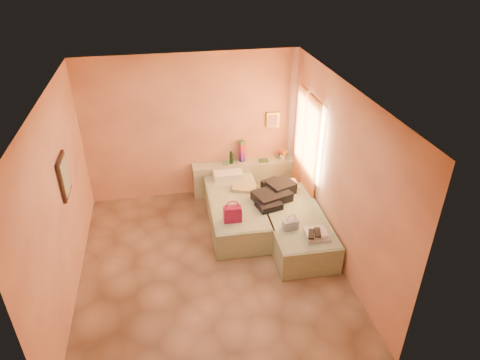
% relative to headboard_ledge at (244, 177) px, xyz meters
% --- Properties ---
extents(ground, '(4.50, 4.50, 0.00)m').
position_rel_headboard_ledge_xyz_m(ground, '(-0.98, -2.10, -0.33)').
color(ground, tan).
rests_on(ground, ground).
extents(room_walls, '(4.02, 4.51, 2.81)m').
position_rel_headboard_ledge_xyz_m(room_walls, '(-0.77, -1.53, 1.46)').
color(room_walls, '#FDB987').
rests_on(room_walls, ground).
extents(headboard_ledge, '(2.05, 0.30, 0.65)m').
position_rel_headboard_ledge_xyz_m(headboard_ledge, '(0.00, 0.00, 0.00)').
color(headboard_ledge, '#B3BB99').
rests_on(headboard_ledge, ground).
extents(bed_left, '(0.94, 2.02, 0.50)m').
position_rel_headboard_ledge_xyz_m(bed_left, '(-0.38, -1.05, -0.08)').
color(bed_left, '#AABD98').
rests_on(bed_left, ground).
extents(bed_right, '(0.94, 2.02, 0.50)m').
position_rel_headboard_ledge_xyz_m(bed_right, '(0.52, -1.70, -0.08)').
color(bed_right, '#AABD98').
rests_on(bed_right, ground).
extents(water_bottle, '(0.08, 0.08, 0.25)m').
position_rel_headboard_ledge_xyz_m(water_bottle, '(-0.26, 0.02, 0.45)').
color(water_bottle, '#12331D').
rests_on(water_bottle, headboard_ledge).
extents(rainbow_box, '(0.13, 0.13, 0.44)m').
position_rel_headboard_ledge_xyz_m(rainbow_box, '(-0.04, 0.07, 0.54)').
color(rainbow_box, '#9D1343').
rests_on(rainbow_box, headboard_ledge).
extents(small_dish, '(0.17, 0.17, 0.03)m').
position_rel_headboard_ledge_xyz_m(small_dish, '(-0.36, 0.01, 0.34)').
color(small_dish, '#549B6C').
rests_on(small_dish, headboard_ledge).
extents(green_book, '(0.18, 0.14, 0.03)m').
position_rel_headboard_ledge_xyz_m(green_book, '(0.38, -0.02, 0.34)').
color(green_book, '#294C2F').
rests_on(green_book, headboard_ledge).
extents(flower_vase, '(0.20, 0.20, 0.25)m').
position_rel_headboard_ledge_xyz_m(flower_vase, '(0.78, -0.00, 0.45)').
color(flower_vase, white).
rests_on(flower_vase, headboard_ledge).
extents(magenta_handbag, '(0.30, 0.18, 0.27)m').
position_rel_headboard_ledge_xyz_m(magenta_handbag, '(-0.54, -1.68, 0.31)').
color(magenta_handbag, '#9D1343').
rests_on(magenta_handbag, bed_left).
extents(khaki_garment, '(0.42, 0.38, 0.06)m').
position_rel_headboard_ledge_xyz_m(khaki_garment, '(-0.19, -0.75, 0.20)').
color(khaki_garment, tan).
rests_on(khaki_garment, bed_left).
extents(clothes_pile, '(0.83, 0.83, 0.20)m').
position_rel_headboard_ledge_xyz_m(clothes_pile, '(0.30, -1.20, 0.28)').
color(clothes_pile, black).
rests_on(clothes_pile, bed_right).
extents(blue_handbag, '(0.26, 0.14, 0.16)m').
position_rel_headboard_ledge_xyz_m(blue_handbag, '(0.32, -2.08, 0.25)').
color(blue_handbag, '#41589D').
rests_on(blue_handbag, bed_right).
extents(towel_stack, '(0.38, 0.33, 0.10)m').
position_rel_headboard_ledge_xyz_m(towel_stack, '(0.66, -2.36, 0.23)').
color(towel_stack, silver).
rests_on(towel_stack, bed_right).
extents(sandal_pair, '(0.25, 0.28, 0.02)m').
position_rel_headboard_ledge_xyz_m(sandal_pair, '(0.60, -2.41, 0.29)').
color(sandal_pair, black).
rests_on(sandal_pair, towel_stack).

